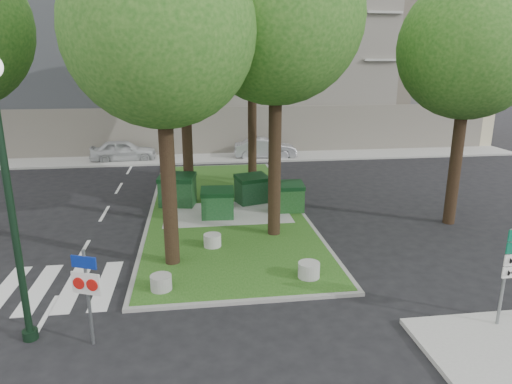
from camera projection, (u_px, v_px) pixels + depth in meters
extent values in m
plane|color=black|center=(228.00, 303.00, 11.82)|extent=(120.00, 120.00, 0.00)
cube|color=#1E4E16|center=(225.00, 207.00, 19.49)|extent=(6.00, 16.00, 0.12)
cube|color=gray|center=(225.00, 207.00, 19.50)|extent=(6.30, 16.30, 0.10)
cube|color=#999993|center=(206.00, 158.00, 29.44)|extent=(42.00, 3.00, 0.12)
cube|color=silver|center=(90.00, 285.00, 12.76)|extent=(5.00, 3.00, 0.01)
cube|color=beige|center=(199.00, 35.00, 34.42)|extent=(41.00, 12.00, 16.00)
cylinder|color=black|center=(168.00, 168.00, 13.17)|extent=(0.44, 0.44, 6.16)
sphere|color=#1E5316|center=(160.00, 31.00, 12.14)|extent=(5.20, 5.20, 5.20)
cylinder|color=black|center=(275.00, 144.00, 15.46)|extent=(0.44, 0.44, 6.72)
sphere|color=#1E5316|center=(276.00, 15.00, 14.34)|extent=(5.60, 5.60, 5.60)
cylinder|color=black|center=(187.00, 137.00, 19.46)|extent=(0.44, 0.44, 5.88)
sphere|color=#1E5316|center=(183.00, 50.00, 18.49)|extent=(4.80, 4.80, 4.80)
sphere|color=#1E5316|center=(189.00, 6.00, 18.26)|extent=(3.60, 3.60, 3.60)
cylinder|color=black|center=(252.00, 115.00, 22.59)|extent=(0.44, 0.44, 7.00)
sphere|color=#1E5316|center=(252.00, 24.00, 21.43)|extent=(5.80, 5.80, 5.80)
cylinder|color=black|center=(457.00, 148.00, 16.97)|extent=(0.44, 0.44, 5.88)
sphere|color=#1E5316|center=(470.00, 48.00, 15.99)|extent=(5.00, 5.00, 5.00)
cube|color=#0E3413|center=(178.00, 192.00, 19.42)|extent=(1.62, 1.27, 1.13)
cube|color=black|center=(177.00, 177.00, 19.24)|extent=(1.68, 1.35, 0.33)
cube|color=#123E19|center=(218.00, 206.00, 17.90)|extent=(1.29, 0.91, 0.98)
cube|color=black|center=(217.00, 192.00, 17.74)|extent=(1.34, 0.98, 0.28)
cube|color=#10351A|center=(252.00, 191.00, 19.82)|extent=(1.51, 1.24, 1.02)
cube|color=black|center=(252.00, 178.00, 19.66)|extent=(1.58, 1.32, 0.30)
cube|color=#123C13|center=(287.00, 199.00, 18.71)|extent=(1.28, 0.88, 0.99)
cube|color=black|center=(288.00, 185.00, 18.55)|extent=(1.33, 0.94, 0.29)
cylinder|color=gray|center=(161.00, 282.00, 12.24)|extent=(0.57, 0.57, 0.41)
cylinder|color=#A0A19C|center=(309.00, 270.00, 12.94)|extent=(0.62, 0.62, 0.44)
cylinder|color=#A6A6A1|center=(212.00, 240.00, 15.13)|extent=(0.58, 0.58, 0.41)
cylinder|color=gold|center=(256.00, 183.00, 21.59)|extent=(0.46, 0.46, 0.80)
cylinder|color=black|center=(13.00, 222.00, 9.53)|extent=(0.16, 0.16, 5.60)
cylinder|color=black|center=(30.00, 334.00, 10.26)|extent=(0.34, 0.34, 0.22)
cylinder|color=slate|center=(89.00, 298.00, 9.80)|extent=(0.09, 0.09, 2.25)
cube|color=navy|center=(84.00, 262.00, 9.57)|extent=(0.55, 0.26, 0.27)
cube|color=white|center=(87.00, 283.00, 9.71)|extent=(0.64, 0.29, 0.50)
cylinder|color=red|center=(79.00, 284.00, 9.69)|extent=(0.26, 0.13, 0.27)
cylinder|color=red|center=(95.00, 283.00, 9.73)|extent=(0.26, 0.13, 0.27)
cylinder|color=slate|center=(504.00, 278.00, 10.36)|extent=(0.07, 0.07, 2.35)
imported|color=silver|center=(123.00, 151.00, 28.69)|extent=(4.14, 1.92, 1.37)
imported|color=#A2A3AA|center=(265.00, 148.00, 29.57)|extent=(4.11, 1.73, 1.32)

